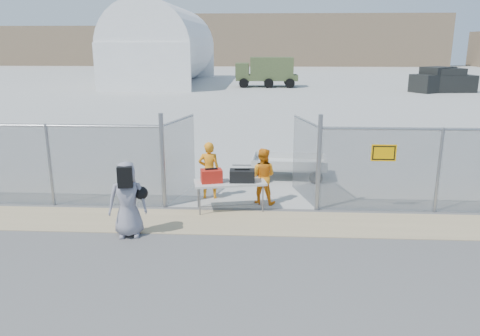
# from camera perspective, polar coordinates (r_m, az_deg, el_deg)

# --- Properties ---
(ground) EXTENTS (160.00, 160.00, 0.00)m
(ground) POSITION_cam_1_polar(r_m,az_deg,el_deg) (10.47, -0.60, -8.69)
(ground) COLOR #4A4848
(tarmac_inside) EXTENTS (160.00, 80.00, 0.01)m
(tarmac_inside) POSITION_cam_1_polar(r_m,az_deg,el_deg) (51.74, 2.45, 10.43)
(tarmac_inside) COLOR #AAAAA5
(tarmac_inside) RESTS_ON ground
(dirt_strip) EXTENTS (44.00, 1.60, 0.01)m
(dirt_strip) POSITION_cam_1_polar(r_m,az_deg,el_deg) (11.39, -0.28, -6.63)
(dirt_strip) COLOR tan
(dirt_strip) RESTS_ON ground
(distant_hills) EXTENTS (140.00, 6.00, 9.00)m
(distant_hills) POSITION_cam_1_polar(r_m,az_deg,el_deg) (87.67, 6.20, 15.22)
(distant_hills) COLOR #7F684F
(distant_hills) RESTS_ON ground
(chain_link_fence) EXTENTS (40.00, 0.20, 2.20)m
(chain_link_fence) POSITION_cam_1_polar(r_m,az_deg,el_deg) (11.99, 0.00, 0.00)
(chain_link_fence) COLOR gray
(chain_link_fence) RESTS_ON ground
(quonset_hangar) EXTENTS (9.00, 18.00, 8.00)m
(quonset_hangar) POSITION_cam_1_polar(r_m,az_deg,el_deg) (50.69, -9.29, 14.67)
(quonset_hangar) COLOR white
(quonset_hangar) RESTS_ON ground
(folding_table) EXTENTS (1.93, 1.12, 0.77)m
(folding_table) POSITION_cam_1_polar(r_m,az_deg,el_deg) (12.11, -1.23, -3.39)
(folding_table) COLOR silver
(folding_table) RESTS_ON ground
(orange_bag) EXTENTS (0.60, 0.47, 0.33)m
(orange_bag) POSITION_cam_1_polar(r_m,az_deg,el_deg) (11.90, -3.50, -0.97)
(orange_bag) COLOR red
(orange_bag) RESTS_ON folding_table
(black_duffel) EXTENTS (0.65, 0.40, 0.31)m
(black_duffel) POSITION_cam_1_polar(r_m,az_deg,el_deg) (11.93, 0.27, -0.95)
(black_duffel) COLOR black
(black_duffel) RESTS_ON folding_table
(security_worker_left) EXTENTS (0.60, 0.41, 1.61)m
(security_worker_left) POSITION_cam_1_polar(r_m,az_deg,el_deg) (12.91, -3.79, -0.30)
(security_worker_left) COLOR orange
(security_worker_left) RESTS_ON ground
(security_worker_right) EXTENTS (0.84, 0.71, 1.52)m
(security_worker_right) POSITION_cam_1_polar(r_m,az_deg,el_deg) (12.50, 2.73, -1.00)
(security_worker_right) COLOR orange
(security_worker_right) RESTS_ON ground
(visitor) EXTENTS (0.93, 0.70, 1.72)m
(visitor) POSITION_cam_1_polar(r_m,az_deg,el_deg) (10.67, -13.55, -3.73)
(visitor) COLOR gray
(visitor) RESTS_ON ground
(utility_trailer) EXTENTS (3.11, 1.72, 0.74)m
(utility_trailer) POSITION_cam_1_polar(r_m,az_deg,el_deg) (15.08, 6.01, 0.20)
(utility_trailer) COLOR silver
(utility_trailer) RESTS_ON ground
(military_truck) EXTENTS (5.93, 2.27, 2.81)m
(military_truck) POSITION_cam_1_polar(r_m,az_deg,el_deg) (45.96, 3.29, 11.58)
(military_truck) COLOR #48562F
(military_truck) RESTS_ON ground
(parked_vehicle_near) EXTENTS (5.04, 4.17, 2.09)m
(parked_vehicle_near) POSITION_cam_1_polar(r_m,az_deg,el_deg) (44.76, 22.87, 9.88)
(parked_vehicle_near) COLOR black
(parked_vehicle_near) RESTS_ON ground
(parked_vehicle_mid) EXTENTS (4.64, 2.53, 2.00)m
(parked_vehicle_mid) POSITION_cam_1_polar(r_m,az_deg,el_deg) (44.88, 24.01, 9.72)
(parked_vehicle_mid) COLOR black
(parked_vehicle_mid) RESTS_ON ground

